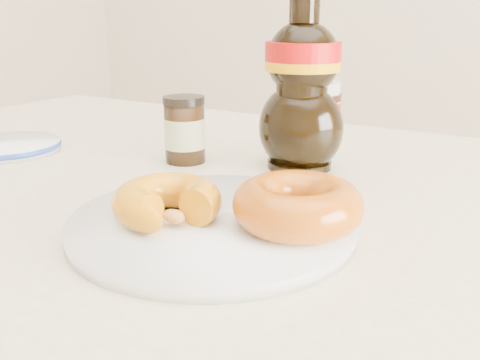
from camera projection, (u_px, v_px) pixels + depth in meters
The scene contains 8 objects.
dining_table at pixel (220, 268), 0.60m from camera, with size 1.40×0.90×0.75m.
plate at pixel (212, 223), 0.49m from camera, with size 0.26×0.26×0.01m.
donut_bitten at pixel (167, 202), 0.48m from camera, with size 0.10×0.10×0.03m, color orange.
donut_whole at pixel (298, 205), 0.46m from camera, with size 0.11×0.11×0.04m, color #AE5E0B.
nutella_jar at pixel (311, 119), 0.70m from camera, with size 0.08×0.08×0.11m.
syrup_bottle at pixel (302, 84), 0.66m from camera, with size 0.11×0.09×0.21m, color black, non-canonical shape.
dark_jar at pixel (185, 130), 0.70m from camera, with size 0.05×0.05×0.09m.
blue_rim_saucer at pixel (9, 146), 0.77m from camera, with size 0.14×0.14×0.01m.
Camera 1 is at (0.30, -0.36, 0.94)m, focal length 40.00 mm.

